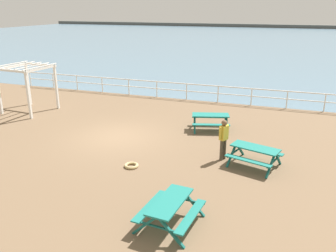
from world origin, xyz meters
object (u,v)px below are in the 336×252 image
(picnic_table_near_left, at_px, (210,118))
(picnic_table_mid_centre, at_px, (170,207))
(visitor, at_px, (224,137))
(lattice_pergola, at_px, (27,77))
(picnic_table_near_right, at_px, (255,152))

(picnic_table_near_left, bearing_deg, picnic_table_mid_centre, -101.11)
(visitor, relative_size, lattice_pergola, 0.61)
(picnic_table_mid_centre, bearing_deg, picnic_table_near_left, 10.39)
(picnic_table_mid_centre, xyz_separation_m, lattice_pergola, (-11.44, 7.92, 1.41))
(picnic_table_near_right, distance_m, lattice_pergola, 13.68)
(picnic_table_near_right, relative_size, visitor, 1.30)
(lattice_pergola, bearing_deg, picnic_table_near_right, -9.29)
(picnic_table_near_right, bearing_deg, picnic_table_mid_centre, -94.29)
(picnic_table_near_right, xyz_separation_m, visitor, (-1.26, 0.19, 0.36))
(picnic_table_near_right, xyz_separation_m, lattice_pergola, (-13.22, 3.21, 1.41))
(picnic_table_near_right, relative_size, lattice_pergola, 0.79)
(picnic_table_near_right, height_order, visitor, visitor)
(visitor, bearing_deg, picnic_table_near_right, -162.50)
(lattice_pergola, bearing_deg, visitor, -9.83)
(picnic_table_near_left, height_order, picnic_table_near_right, same)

